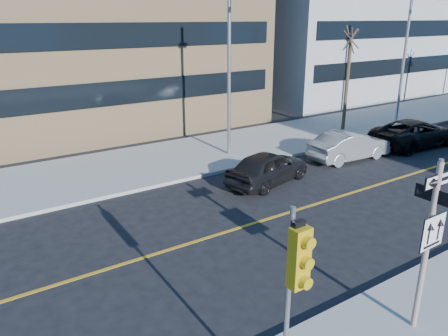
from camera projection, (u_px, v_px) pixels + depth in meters
ground at (332, 280)px, 12.14m from camera, size 120.00×120.00×0.00m
far_sidewalk at (384, 119)px, 30.98m from camera, size 66.00×6.00×0.15m
road_centerline at (442, 165)px, 21.57m from camera, size 40.00×0.14×0.01m
sign_pole at (429, 238)px, 9.37m from camera, size 0.92×0.92×4.06m
traffic_signal at (296, 275)px, 6.96m from camera, size 0.32×0.45×4.00m
parked_car_a at (268, 167)px, 18.96m from camera, size 2.69×4.57×1.46m
parked_car_b at (349, 146)px, 22.16m from camera, size 1.84×4.55×1.47m
parked_car_c at (415, 133)px, 24.49m from camera, size 2.82×5.57×1.51m
streetlight_a at (232, 64)px, 21.14m from camera, size 0.55×2.25×8.00m
streetlight_b at (408, 52)px, 28.47m from camera, size 0.55×2.25×8.00m
street_tree_west at (351, 42)px, 26.03m from camera, size 1.80×1.80×6.35m
building_grey_mid at (327, 10)px, 41.12m from camera, size 20.00×16.00×15.00m
building_grey_far at (429, 8)px, 54.31m from camera, size 18.00×18.00×16.00m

